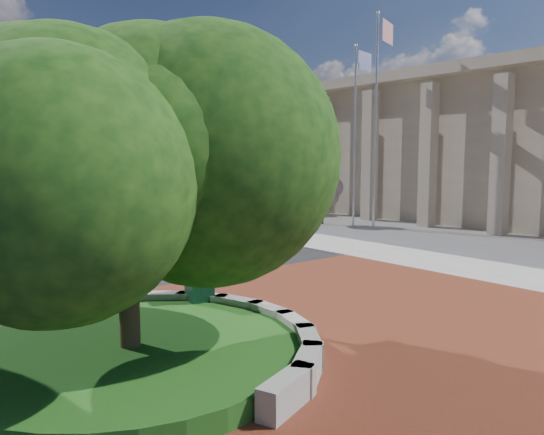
{
  "coord_description": "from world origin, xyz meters",
  "views": [
    {
      "loc": [
        -8.81,
        -8.66,
        3.73
      ],
      "look_at": [
        -0.52,
        1.5,
        2.24
      ],
      "focal_mm": 35.0,
      "sensor_mm": 36.0,
      "label": 1
    }
  ],
  "objects": [
    {
      "name": "ground",
      "position": [
        0.0,
        0.0,
        0.0
      ],
      "size": [
        200.0,
        200.0,
        0.0
      ],
      "primitive_type": "plane",
      "color": "black",
      "rests_on": "ground"
    },
    {
      "name": "plaza",
      "position": [
        0.0,
        -1.0,
        0.02
      ],
      "size": [
        12.0,
        12.0,
        0.04
      ],
      "primitive_type": "cube",
      "color": "maroon",
      "rests_on": "ground"
    },
    {
      "name": "sidewalk",
      "position": [
        16.0,
        10.0,
        0.02
      ],
      "size": [
        20.0,
        50.0,
        0.04
      ],
      "primitive_type": "cube",
      "color": "#9E9B93",
      "rests_on": "ground"
    },
    {
      "name": "planter_wall",
      "position": [
        -2.71,
        -0.0,
        0.27
      ],
      "size": [
        2.96,
        6.77,
        0.54
      ],
      "color": "#9E9B93",
      "rests_on": "ground"
    },
    {
      "name": "grass_bed",
      "position": [
        -5.0,
        0.0,
        0.2
      ],
      "size": [
        6.1,
        6.1,
        0.4
      ],
      "primitive_type": "cylinder",
      "color": "#1B4413",
      "rests_on": "ground"
    },
    {
      "name": "civic_building",
      "position": [
        23.6,
        12.0,
        4.33
      ],
      "size": [
        17.35,
        44.0,
        8.6
      ],
      "color": "tan",
      "rests_on": "ground"
    },
    {
      "name": "tree_planter",
      "position": [
        -5.0,
        0.0,
        3.72
      ],
      "size": [
        5.2,
        5.2,
        6.33
      ],
      "color": "#38281C",
      "rests_on": "ground"
    },
    {
      "name": "post_clock",
      "position": [
        -2.45,
        1.81,
        2.63
      ],
      "size": [
        1.15,
        1.15,
        4.79
      ],
      "color": "black",
      "rests_on": "ground"
    },
    {
      "name": "flagpole_a",
      "position": [
        12.76,
        9.33,
        5.66
      ],
      "size": [
        1.68,
        0.57,
        11.04
      ],
      "color": "silver",
      "rests_on": "ground"
    },
    {
      "name": "flagpole_b",
      "position": [
        12.74,
        10.73,
        4.95
      ],
      "size": [
        1.5,
        0.3,
        9.66
      ],
      "color": "silver",
      "rests_on": "ground"
    },
    {
      "name": "street_lamp_near",
      "position": [
        5.6,
        25.26,
        5.23
      ],
      "size": [
        1.96,
        0.7,
        8.92
      ],
      "color": "slate",
      "rests_on": "ground"
    },
    {
      "name": "shrub_near",
      "position": [
        11.92,
        12.25,
        1.59
      ],
      "size": [
        1.2,
        1.2,
        2.2
      ],
      "color": "#38281C",
      "rests_on": "ground"
    },
    {
      "name": "shrub_mid",
      "position": [
        13.27,
        18.19,
        1.59
      ],
      "size": [
        1.2,
        1.2,
        2.2
      ],
      "color": "#38281C",
      "rests_on": "ground"
    },
    {
      "name": "shrub_far",
      "position": [
        12.78,
        22.88,
        1.59
      ],
      "size": [
        1.2,
        1.2,
        2.2
      ],
      "color": "#38281C",
      "rests_on": "ground"
    }
  ]
}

